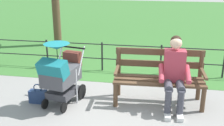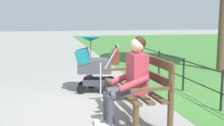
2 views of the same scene
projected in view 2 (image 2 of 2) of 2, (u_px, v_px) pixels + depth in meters
name	position (u px, v px, depth m)	size (l,w,h in m)	color
ground_plane	(121.00, 105.00, 5.12)	(60.00, 60.00, 0.00)	gray
park_bench	(139.00, 84.00, 4.43)	(1.62, 0.67, 0.96)	brown
person_on_bench	(130.00, 78.00, 4.11)	(0.55, 0.74, 1.28)	#42424C
stroller	(95.00, 64.00, 5.97)	(0.66, 0.96, 1.15)	black
handbag	(90.00, 81.00, 6.47)	(0.32, 0.14, 0.37)	navy
park_fence	(200.00, 78.00, 5.39)	(6.93, 0.04, 0.70)	black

